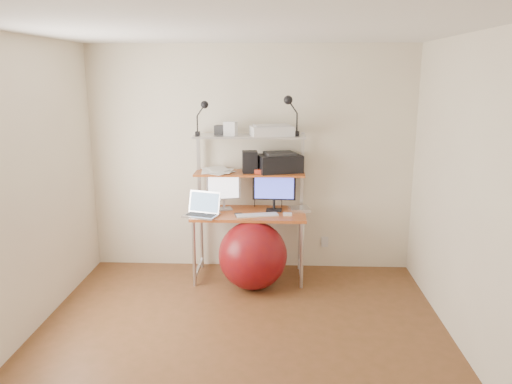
% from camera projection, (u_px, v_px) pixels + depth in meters
% --- Properties ---
extents(room, '(3.60, 3.60, 3.60)m').
position_uv_depth(room, '(238.00, 199.00, 3.81)').
color(room, brown).
rests_on(room, ground).
extents(computer_desk, '(1.20, 0.60, 1.57)m').
position_uv_depth(computer_desk, '(249.00, 191.00, 5.34)').
color(computer_desk, '#C46226').
rests_on(computer_desk, ground).
extents(desktop, '(1.20, 0.60, 0.00)m').
position_uv_depth(desktop, '(249.00, 212.00, 5.33)').
color(desktop, '#C46226').
rests_on(desktop, computer_desk).
extents(mid_shelf, '(1.18, 0.34, 0.00)m').
position_uv_depth(mid_shelf, '(250.00, 172.00, 5.36)').
color(mid_shelf, '#C46226').
rests_on(mid_shelf, computer_desk).
extents(top_shelf, '(1.18, 0.34, 0.00)m').
position_uv_depth(top_shelf, '(250.00, 135.00, 5.27)').
color(top_shelf, silver).
rests_on(top_shelf, computer_desk).
extents(floor, '(3.60, 3.60, 0.00)m').
position_uv_depth(floor, '(239.00, 346.00, 4.10)').
color(floor, brown).
rests_on(floor, ground).
extents(wall_outlet, '(0.08, 0.01, 0.12)m').
position_uv_depth(wall_outlet, '(325.00, 242.00, 5.73)').
color(wall_outlet, silver).
rests_on(wall_outlet, room).
extents(monitor_silver, '(0.36, 0.18, 0.41)m').
position_uv_depth(monitor_silver, '(224.00, 190.00, 5.40)').
color(monitor_silver, '#BBBABF').
rests_on(monitor_silver, desktop).
extents(monitor_black, '(0.46, 0.14, 0.47)m').
position_uv_depth(monitor_black, '(274.00, 189.00, 5.36)').
color(monitor_black, black).
rests_on(monitor_black, desktop).
extents(laptop, '(0.42, 0.37, 0.31)m').
position_uv_depth(laptop, '(203.00, 210.00, 5.22)').
color(laptop, silver).
rests_on(laptop, desktop).
extents(keyboard, '(0.46, 0.22, 0.01)m').
position_uv_depth(keyboard, '(257.00, 215.00, 5.20)').
color(keyboard, silver).
rests_on(keyboard, desktop).
extents(mouse, '(0.09, 0.06, 0.03)m').
position_uv_depth(mouse, '(288.00, 214.00, 5.21)').
color(mouse, silver).
rests_on(mouse, desktop).
extents(mac_mini, '(0.24, 0.24, 0.04)m').
position_uv_depth(mac_mini, '(299.00, 209.00, 5.38)').
color(mac_mini, silver).
rests_on(mac_mini, desktop).
extents(phone, '(0.10, 0.16, 0.01)m').
position_uv_depth(phone, '(239.00, 215.00, 5.21)').
color(phone, black).
rests_on(phone, desktop).
extents(printer, '(0.53, 0.43, 0.22)m').
position_uv_depth(printer, '(279.00, 163.00, 5.36)').
color(printer, black).
rests_on(printer, mid_shelf).
extents(nas_cube, '(0.18, 0.18, 0.23)m').
position_uv_depth(nas_cube, '(250.00, 162.00, 5.32)').
color(nas_cube, black).
rests_on(nas_cube, mid_shelf).
extents(red_box, '(0.19, 0.15, 0.05)m').
position_uv_depth(red_box, '(263.00, 171.00, 5.29)').
color(red_box, '#B0311C').
rests_on(red_box, mid_shelf).
extents(scanner, '(0.49, 0.37, 0.11)m').
position_uv_depth(scanner, '(272.00, 130.00, 5.23)').
color(scanner, silver).
rests_on(scanner, top_shelf).
extents(box_white, '(0.15, 0.13, 0.15)m').
position_uv_depth(box_white, '(231.00, 128.00, 5.23)').
color(box_white, silver).
rests_on(box_white, top_shelf).
extents(box_grey, '(0.12, 0.12, 0.10)m').
position_uv_depth(box_grey, '(220.00, 130.00, 5.31)').
color(box_grey, '#292A2B').
rests_on(box_grey, top_shelf).
extents(clip_lamp_left, '(0.14, 0.08, 0.36)m').
position_uv_depth(clip_lamp_left, '(203.00, 110.00, 5.14)').
color(clip_lamp_left, black).
rests_on(clip_lamp_left, top_shelf).
extents(clip_lamp_right, '(0.17, 0.09, 0.42)m').
position_uv_depth(clip_lamp_right, '(290.00, 107.00, 5.12)').
color(clip_lamp_right, black).
rests_on(clip_lamp_right, top_shelf).
extents(exercise_ball, '(0.71, 0.71, 0.71)m').
position_uv_depth(exercise_ball, '(253.00, 255.00, 5.15)').
color(exercise_ball, maroon).
rests_on(exercise_ball, floor).
extents(paper_stack, '(0.39, 0.45, 0.03)m').
position_uv_depth(paper_stack, '(216.00, 171.00, 5.38)').
color(paper_stack, white).
rests_on(paper_stack, mid_shelf).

